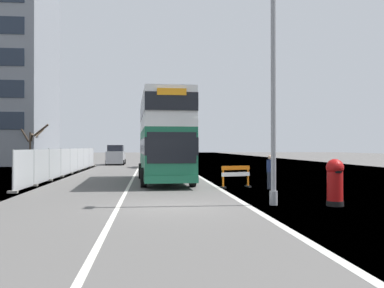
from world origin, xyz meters
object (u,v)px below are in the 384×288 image
at_px(double_decker_bus, 164,137).
at_px(red_pillar_postbox, 335,180).
at_px(car_oncoming_near, 152,156).
at_px(pedestrian_at_kerb, 270,172).
at_px(car_receding_mid, 116,155).
at_px(lamppost_foreground, 273,79).
at_px(roadworks_barrier, 236,174).

height_order(double_decker_bus, red_pillar_postbox, double_decker_bus).
bearing_deg(double_decker_bus, car_oncoming_near, 91.85).
xyz_separation_m(car_oncoming_near, pedestrian_at_kerb, (5.61, -22.40, -0.26)).
xyz_separation_m(double_decker_bus, car_receding_mid, (-4.67, 24.60, -1.59)).
distance_m(lamppost_foreground, red_pillar_postbox, 4.14).
distance_m(car_oncoming_near, car_receding_mid, 7.95).
distance_m(double_decker_bus, car_oncoming_near, 17.87).
relative_size(lamppost_foreground, red_pillar_postbox, 5.74).
height_order(double_decker_bus, roadworks_barrier, double_decker_bus).
distance_m(double_decker_bus, red_pillar_postbox, 12.19).
height_order(double_decker_bus, car_receding_mid, double_decker_bus).
height_order(lamppost_foreground, pedestrian_at_kerb, lamppost_foreground).
bearing_deg(red_pillar_postbox, lamppost_foreground, 167.85).
bearing_deg(roadworks_barrier, car_receding_mid, 106.10).
relative_size(lamppost_foreground, car_oncoming_near, 2.14).
relative_size(lamppost_foreground, car_receding_mid, 2.09).
bearing_deg(red_pillar_postbox, roadworks_barrier, 106.76).
bearing_deg(red_pillar_postbox, pedestrian_at_kerb, 95.29).
bearing_deg(double_decker_bus, pedestrian_at_kerb, -42.50).
height_order(car_receding_mid, pedestrian_at_kerb, car_receding_mid).
xyz_separation_m(lamppost_foreground, pedestrian_at_kerb, (1.50, 5.63, -3.64)).
bearing_deg(double_decker_bus, lamppost_foreground, -70.94).
height_order(double_decker_bus, lamppost_foreground, lamppost_foreground).
relative_size(lamppost_foreground, pedestrian_at_kerb, 5.71).
height_order(roadworks_barrier, pedestrian_at_kerb, pedestrian_at_kerb).
distance_m(double_decker_bus, pedestrian_at_kerb, 7.07).
distance_m(roadworks_barrier, pedestrian_at_kerb, 1.77).
bearing_deg(lamppost_foreground, roadworks_barrier, 90.28).
bearing_deg(car_oncoming_near, lamppost_foreground, -81.65).
bearing_deg(roadworks_barrier, double_decker_bus, 133.14).
bearing_deg(car_oncoming_near, double_decker_bus, -88.15).
distance_m(roadworks_barrier, car_oncoming_near, 21.92).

